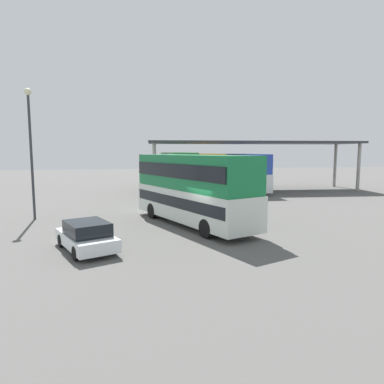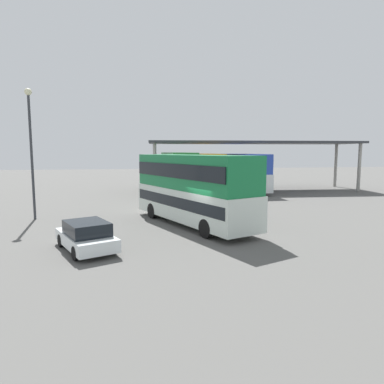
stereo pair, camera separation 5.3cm
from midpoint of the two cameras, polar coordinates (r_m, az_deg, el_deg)
The scene contains 8 objects.
ground_plane at distance 18.29m, azimuth 3.44°, elevation -7.19°, with size 140.00×140.00×0.00m, color #555452.
double_decker_main at distance 20.39m, azimuth 0.06°, elevation 0.88°, with size 6.25×10.27×4.22m.
parked_hatchback at distance 16.00m, azimuth -17.24°, elevation -7.06°, with size 3.22×4.25×1.35m.
double_decker_near_canopy at distance 36.25m, azimuth -2.40°, elevation 3.56°, with size 2.74×11.22×4.31m.
double_decker_mid_row at distance 38.10m, azimuth 2.40°, elevation 3.61°, with size 2.92×10.45×4.17m.
double_decker_far_right at distance 38.98m, azimuth 8.58°, elevation 3.60°, with size 2.63×11.60×4.14m.
depot_canopy at distance 39.69m, azimuth 10.44°, elevation 7.90°, with size 24.14×7.67×5.56m.
lamppost_tall at distance 24.27m, azimuth -25.40°, elevation 8.06°, with size 0.44×0.44×8.38m.
Camera 2 is at (-3.99, -17.29, 4.43)m, focal length 31.76 mm.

